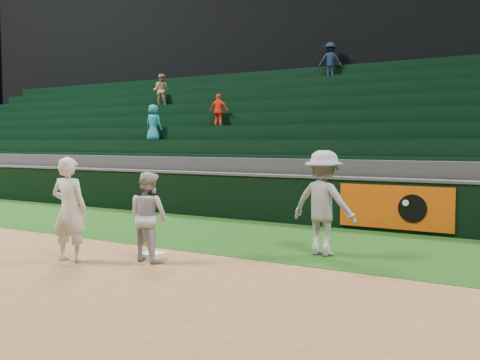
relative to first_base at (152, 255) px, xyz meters
name	(u,v)px	position (x,y,z in m)	size (l,w,h in m)	color
ground	(151,260)	(0.10, -0.16, -0.04)	(70.00, 70.00, 0.00)	brown
foul_grass	(237,235)	(0.10, 2.84, -0.04)	(36.00, 4.20, 0.01)	#12370D
upper_deck	(402,55)	(0.10, 17.29, 5.96)	(40.00, 12.00, 12.00)	black
first_base	(152,255)	(0.00, 0.00, 0.00)	(0.39, 0.39, 0.09)	silver
first_baseman	(69,209)	(-1.05, -0.96, 0.87)	(0.67, 0.44, 1.83)	silver
baserunner	(148,216)	(0.12, -0.23, 0.74)	(0.76, 0.60, 1.57)	#ADB0B8
base_coach	(324,203)	(2.60, 1.76, 0.93)	(1.25, 0.72, 1.93)	gray
field_wall	(282,198)	(0.13, 5.04, 0.59)	(36.00, 0.45, 1.25)	black
stadium_seating	(333,154)	(0.10, 8.82, 1.66)	(36.00, 5.95, 5.64)	#313234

